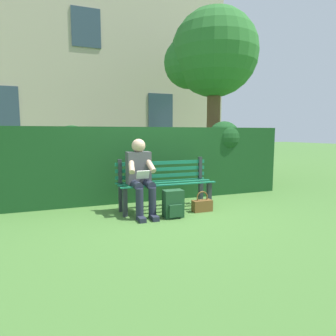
{
  "coord_description": "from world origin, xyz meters",
  "views": [
    {
      "loc": [
        1.68,
        4.55,
        1.3
      ],
      "look_at": [
        0.0,
        0.1,
        0.73
      ],
      "focal_mm": 31.23,
      "sensor_mm": 36.0,
      "label": 1
    }
  ],
  "objects_px": {
    "handbag": "(202,205)",
    "person_seated": "(141,174)",
    "tree": "(210,56)",
    "backpack": "(173,204)",
    "park_bench": "(164,183)"
  },
  "relations": [
    {
      "from": "tree",
      "to": "handbag",
      "type": "xyz_separation_m",
      "value": [
        1.73,
        2.99,
        -3.24
      ]
    },
    {
      "from": "park_bench",
      "to": "tree",
      "type": "relative_size",
      "value": 0.36
    },
    {
      "from": "backpack",
      "to": "handbag",
      "type": "xyz_separation_m",
      "value": [
        -0.58,
        -0.15,
        -0.1
      ]
    },
    {
      "from": "person_seated",
      "to": "backpack",
      "type": "xyz_separation_m",
      "value": [
        -0.42,
        0.36,
        -0.44
      ]
    },
    {
      "from": "park_bench",
      "to": "handbag",
      "type": "bearing_deg",
      "value": 144.22
    },
    {
      "from": "park_bench",
      "to": "person_seated",
      "type": "height_order",
      "value": "person_seated"
    },
    {
      "from": "person_seated",
      "to": "handbag",
      "type": "height_order",
      "value": "person_seated"
    },
    {
      "from": "tree",
      "to": "handbag",
      "type": "height_order",
      "value": "tree"
    },
    {
      "from": "park_bench",
      "to": "backpack",
      "type": "bearing_deg",
      "value": 84.66
    },
    {
      "from": "backpack",
      "to": "person_seated",
      "type": "bearing_deg",
      "value": -40.35
    },
    {
      "from": "park_bench",
      "to": "handbag",
      "type": "relative_size",
      "value": 4.8
    },
    {
      "from": "person_seated",
      "to": "tree",
      "type": "distance_m",
      "value": 4.74
    },
    {
      "from": "handbag",
      "to": "person_seated",
      "type": "bearing_deg",
      "value": -11.56
    },
    {
      "from": "park_bench",
      "to": "person_seated",
      "type": "relative_size",
      "value": 1.36
    },
    {
      "from": "tree",
      "to": "handbag",
      "type": "distance_m",
      "value": 4.73
    }
  ]
}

